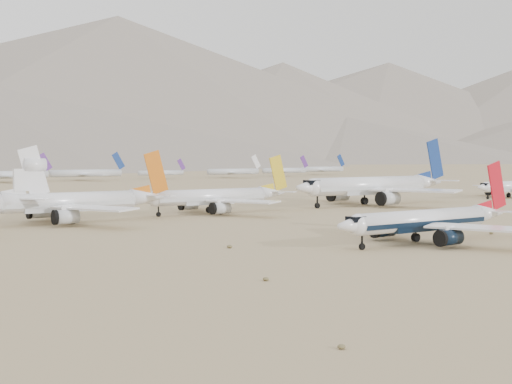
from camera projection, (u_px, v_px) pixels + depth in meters
ground at (414, 244)px, 128.24m from camera, size 7000.00×7000.00×0.00m
main_airliner at (429, 220)px, 129.64m from camera, size 42.25×41.27×14.91m
row2_navy_widebody at (375, 186)px, 227.09m from camera, size 60.98×59.63×21.69m
row2_gold_tail at (217, 197)px, 194.61m from camera, size 45.20×44.20×16.09m
row2_orange_tail at (70, 202)px, 167.40m from camera, size 48.37×47.32×17.26m
distant_storage_row at (15, 175)px, 415.21m from camera, size 570.65×64.80×15.61m
foothills at (160, 127)px, 1324.80m from camera, size 4637.50×1395.00×155.00m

